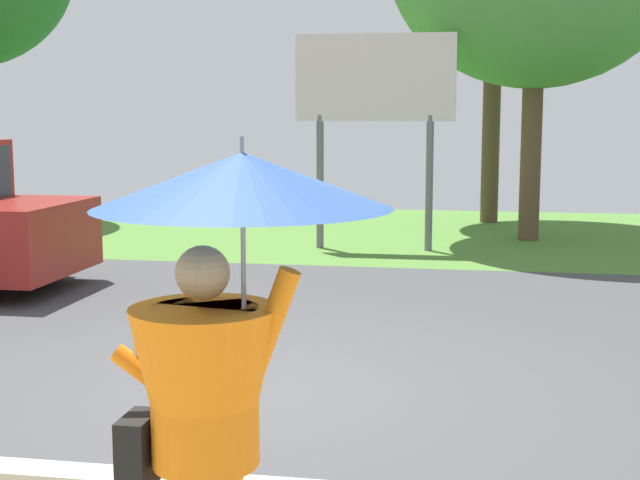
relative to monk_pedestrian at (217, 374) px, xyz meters
The scene contains 3 objects.
ground_plane 6.51m from the monk_pedestrian, 95.89° to the left, with size 40.00×22.00×0.20m.
monk_pedestrian is the anchor object (origin of this frame).
roadside_billboard 11.27m from the monk_pedestrian, 93.29° to the left, with size 2.60×0.12×3.50m.
Camera 1 is at (1.67, -6.76, 2.21)m, focal length 50.00 mm.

